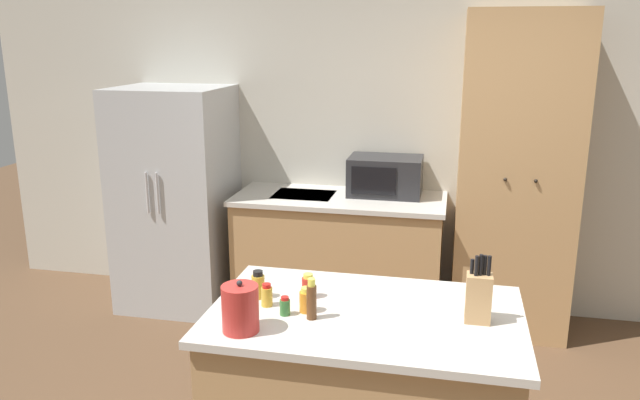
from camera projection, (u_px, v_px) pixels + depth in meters
wall_back at (434, 142)px, 4.67m from camera, size 7.20×0.06×2.60m
refrigerator at (176, 198)px, 4.81m from camera, size 0.81×0.75×1.70m
back_counter at (339, 256)px, 4.69m from camera, size 1.55×0.68×0.93m
pantry_cabinet at (516, 177)px, 4.31m from camera, size 0.79×0.58×2.24m
microwave at (385, 176)px, 4.58m from camera, size 0.53×0.36×0.28m
knife_block at (479, 296)px, 2.56m from camera, size 0.10×0.08×0.30m
spice_bottle_tall_dark at (285, 306)px, 2.64m from camera, size 0.04×0.04×0.08m
spice_bottle_short_red at (308, 286)px, 2.81m from camera, size 0.06×0.06×0.11m
spice_bottle_amber_oil at (312, 300)px, 2.59m from camera, size 0.04×0.04×0.18m
spice_bottle_green_herb at (258, 285)px, 2.81m from camera, size 0.06×0.06×0.13m
spice_bottle_pale_salt at (306, 300)px, 2.67m from camera, size 0.06×0.06×0.11m
spice_bottle_orange_cap at (267, 295)px, 2.73m from camera, size 0.05×0.05×0.10m
kettle at (240, 308)px, 2.48m from camera, size 0.15×0.15×0.22m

